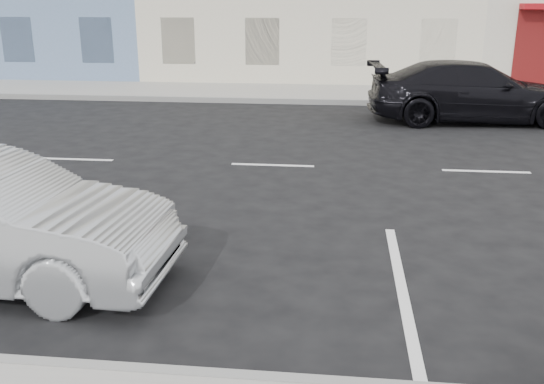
# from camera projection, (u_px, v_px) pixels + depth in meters

# --- Properties ---
(ground) EXTENTS (120.00, 120.00, 0.00)m
(ground) POSITION_uv_depth(u_px,v_px,m) (377.00, 168.00, 11.47)
(ground) COLOR black
(ground) RESTS_ON ground
(sidewalk_far) EXTENTS (80.00, 3.40, 0.15)m
(sidewalk_far) POSITION_uv_depth(u_px,v_px,m) (212.00, 92.00, 20.20)
(sidewalk_far) COLOR gray
(sidewalk_far) RESTS_ON ground
(curb_far) EXTENTS (80.00, 0.12, 0.16)m
(curb_far) POSITION_uv_depth(u_px,v_px,m) (201.00, 100.00, 18.59)
(curb_far) COLOR gray
(curb_far) RESTS_ON ground
(car_far) EXTENTS (5.45, 2.51, 1.54)m
(car_far) POSITION_uv_depth(u_px,v_px,m) (472.00, 92.00, 15.56)
(car_far) COLOR black
(car_far) RESTS_ON ground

